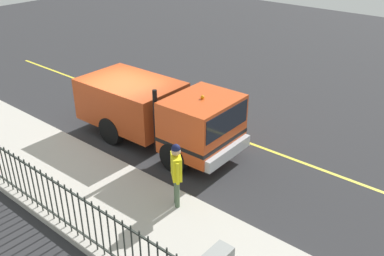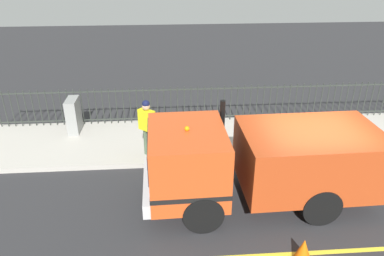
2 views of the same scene
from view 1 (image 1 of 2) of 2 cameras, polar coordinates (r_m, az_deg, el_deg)
name	(u,v)px [view 1 (image 1 of 2)]	position (r m, az deg, el deg)	size (l,w,h in m)	color
ground_plane	(124,134)	(15.38, -9.12, -0.75)	(50.30, 50.30, 0.00)	#2B2B2D
sidewalk_slab	(49,167)	(13.85, -18.54, -4.93)	(3.16, 22.86, 0.15)	#B7B2A8
lane_marking	(168,113)	(16.79, -3.30, 2.05)	(0.12, 20.58, 0.01)	yellow
work_truck	(163,111)	(13.95, -3.94, 2.26)	(2.40, 5.94, 2.45)	#D84C1E
worker_standing	(176,169)	(10.82, -2.12, -5.47)	(0.51, 0.54, 1.82)	yellow
iron_fence	(2,164)	(12.95, -24.14, -4.41)	(0.04, 19.47, 1.36)	#2D332D
traffic_cone	(190,111)	(16.22, -0.27, 2.28)	(0.41, 0.41, 0.58)	orange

